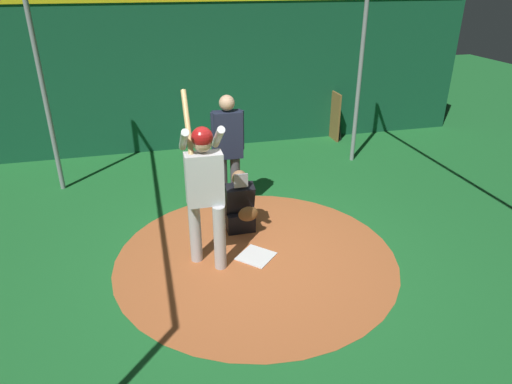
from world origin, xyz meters
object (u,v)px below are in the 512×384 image
object	(u,v)px
catcher	(240,207)
bat_rack	(335,117)
home_plate	(256,256)
batter	(204,184)
umpire	(228,148)

from	to	relation	value
catcher	bat_rack	distance (m)	4.55
home_plate	catcher	xyz separation A→B (m)	(-0.76, -0.04, 0.35)
home_plate	catcher	world-z (taller)	catcher
batter	home_plate	bearing A→B (deg)	87.78
catcher	umpire	bearing A→B (deg)	-177.83
bat_rack	home_plate	bearing A→B (deg)	-34.32
home_plate	batter	xyz separation A→B (m)	(-0.02, -0.63, 1.11)
home_plate	catcher	distance (m)	0.84
home_plate	batter	size ratio (longest dim) A/B	0.19
catcher	umpire	xyz separation A→B (m)	(-0.66, -0.02, 0.67)
batter	bat_rack	size ratio (longest dim) A/B	2.05
batter	umpire	size ratio (longest dim) A/B	1.18
home_plate	umpire	bearing A→B (deg)	-177.28
umpire	bat_rack	distance (m)	4.13
home_plate	bat_rack	xyz separation A→B (m)	(-4.24, 2.89, 0.48)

